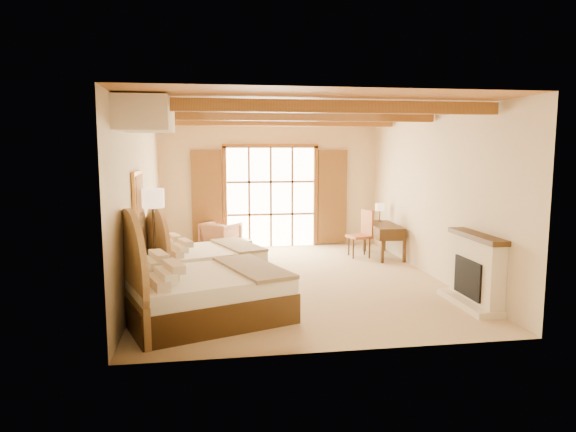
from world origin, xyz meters
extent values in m
plane|color=#CFB68B|center=(0.00, 0.00, 0.00)|extent=(7.00, 7.00, 0.00)
plane|color=beige|center=(0.00, 3.50, 1.60)|extent=(5.50, 0.00, 5.50)
plane|color=beige|center=(-2.75, 0.00, 1.60)|extent=(0.00, 7.00, 7.00)
plane|color=beige|center=(2.75, 0.00, 1.60)|extent=(0.00, 7.00, 7.00)
plane|color=#BC6E35|center=(0.00, 0.00, 3.20)|extent=(7.00, 7.00, 0.00)
cube|color=white|center=(0.00, 3.46, 1.25)|extent=(2.20, 0.02, 2.50)
cube|color=brown|center=(-1.60, 3.43, 1.25)|extent=(0.75, 0.06, 2.40)
cube|color=brown|center=(1.60, 3.43, 1.25)|extent=(0.75, 0.06, 2.40)
cube|color=beige|center=(2.62, -2.00, 0.55)|extent=(0.25, 1.30, 1.10)
cube|color=black|center=(2.55, -2.00, 0.45)|extent=(0.18, 0.80, 0.60)
cube|color=beige|center=(2.53, -2.00, 0.05)|extent=(0.45, 1.40, 0.10)
cube|color=#422814|center=(2.61, -2.00, 1.12)|extent=(0.30, 1.40, 0.08)
cube|color=#BF8139|center=(-2.71, -0.75, 1.75)|extent=(0.05, 0.95, 0.75)
cube|color=gold|center=(-2.68, -0.75, 1.75)|extent=(0.02, 0.82, 0.62)
cube|color=beige|center=(-2.40, -2.00, 2.95)|extent=(0.70, 1.40, 0.45)
cube|color=#422814|center=(-1.63, -2.00, 0.22)|extent=(2.67, 2.34, 0.44)
cube|color=white|center=(-1.63, -2.00, 0.56)|extent=(2.62, 2.29, 0.24)
cube|color=#978360|center=(-0.87, -2.00, 0.69)|extent=(1.21, 1.85, 0.05)
cube|color=gray|center=(-2.15, -2.00, 0.81)|extent=(0.28, 0.48, 0.26)
cube|color=#422814|center=(-1.64, 0.31, 0.19)|extent=(2.35, 2.07, 0.38)
cube|color=white|center=(-1.64, 0.31, 0.49)|extent=(2.31, 2.03, 0.21)
cube|color=#978360|center=(-0.97, 0.31, 0.60)|extent=(1.08, 1.62, 0.05)
cube|color=gray|center=(-2.09, 0.31, 0.71)|extent=(0.25, 0.42, 0.23)
cube|color=#422814|center=(-2.50, -0.74, 0.31)|extent=(0.52, 0.52, 0.62)
cylinder|color=#34281A|center=(-2.50, -0.48, 0.02)|extent=(0.26, 0.26, 0.03)
cylinder|color=#34281A|center=(-2.50, -0.48, 0.80)|extent=(0.04, 0.04, 1.55)
cylinder|color=beige|center=(-2.50, -0.48, 1.65)|extent=(0.38, 0.38, 0.32)
imported|color=#A16B50|center=(-1.29, 3.01, 0.36)|extent=(1.09, 1.10, 0.72)
cube|color=tan|center=(-0.89, 2.48, 0.18)|extent=(0.63, 0.63, 0.36)
cube|color=#422814|center=(2.42, 1.77, 0.73)|extent=(0.68, 1.43, 0.05)
cube|color=#422814|center=(2.42, 1.77, 0.60)|extent=(0.65, 1.39, 0.22)
cube|color=#A9603B|center=(1.85, 1.84, 0.48)|extent=(0.58, 0.58, 0.06)
cube|color=#A9603B|center=(2.06, 1.84, 0.79)|extent=(0.17, 0.47, 0.58)
cylinder|color=#34281A|center=(2.49, 2.29, 0.77)|extent=(0.13, 0.13, 0.02)
cylinder|color=#34281A|center=(2.49, 2.29, 0.91)|extent=(0.03, 0.03, 0.30)
cylinder|color=beige|center=(2.49, 2.29, 1.10)|extent=(0.21, 0.21, 0.17)
camera|label=1|loc=(-1.57, -9.40, 2.50)|focal=32.00mm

